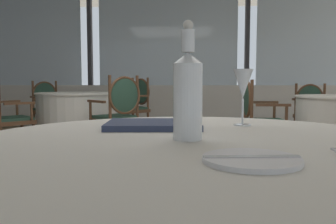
{
  "coord_description": "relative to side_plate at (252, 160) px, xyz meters",
  "views": [
    {
      "loc": [
        0.23,
        -2.95,
        0.93
      ],
      "look_at": [
        0.19,
        -1.79,
        0.83
      ],
      "focal_mm": 37.7,
      "sensor_mm": 36.0,
      "label": 1
    }
  ],
  "objects": [
    {
      "name": "butter_knife",
      "position": [
        0.0,
        0.0,
        0.01
      ],
      "size": [
        0.19,
        0.03,
        0.0
      ],
      "primitive_type": "cube",
      "rotation": [
        0.0,
        0.0,
        0.07
      ],
      "color": "silver",
      "rests_on": "foreground_table"
    },
    {
      "name": "dining_chair_2_1",
      "position": [
        -2.33,
        3.61,
        -0.21
      ],
      "size": [
        0.66,
        0.66,
        0.98
      ],
      "rotation": [
        0.0,
        0.0,
        7.06
      ],
      "color": "brown",
      "rests_on": "ground_plane"
    },
    {
      "name": "dining_chair_2_2",
      "position": [
        -0.88,
        3.6,
        -0.19
      ],
      "size": [
        0.66,
        0.66,
        1.0
      ],
      "rotation": [
        0.0,
        0.0,
        8.63
      ],
      "color": "brown",
      "rests_on": "ground_plane"
    },
    {
      "name": "background_table_2",
      "position": [
        -1.6,
        4.33,
        -0.39
      ],
      "size": [
        1.19,
        1.19,
        0.77
      ],
      "color": "silver",
      "rests_on": "ground_plane"
    },
    {
      "name": "dining_chair_0_3",
      "position": [
        1.73,
        4.29,
        -0.24
      ],
      "size": [
        0.54,
        0.47,
        0.9
      ],
      "rotation": [
        0.0,
        0.0,
        10.99
      ],
      "color": "brown",
      "rests_on": "ground_plane"
    },
    {
      "name": "ground_plane",
      "position": [
        -0.37,
        2.25,
        -0.77
      ],
      "size": [
        14.99,
        14.99,
        0.0
      ],
      "primitive_type": "plane",
      "color": "#756047"
    },
    {
      "name": "dining_chair_2_0",
      "position": [
        -2.31,
        5.06,
        -0.22
      ],
      "size": [
        0.66,
        0.66,
        0.94
      ],
      "rotation": [
        0.0,
        0.0,
        5.49
      ],
      "color": "brown",
      "rests_on": "ground_plane"
    },
    {
      "name": "menu_book",
      "position": [
        -0.23,
        0.52,
        0.01
      ],
      "size": [
        0.33,
        0.25,
        0.02
      ],
      "primitive_type": "cube",
      "rotation": [
        0.0,
        0.0,
        0.04
      ],
      "color": "#2D3856",
      "rests_on": "foreground_table"
    },
    {
      "name": "dining_chair_2_3",
      "position": [
        -0.87,
        5.04,
        -0.19
      ],
      "size": [
        0.66,
        0.66,
        0.99
      ],
      "rotation": [
        0.0,
        0.0,
        10.2
      ],
      "color": "brown",
      "rests_on": "ground_plane"
    },
    {
      "name": "wine_glass",
      "position": [
        0.09,
        0.59,
        0.14
      ],
      "size": [
        0.07,
        0.07,
        0.2
      ],
      "color": "white",
      "rests_on": "foreground_table"
    },
    {
      "name": "dining_chair_0_0",
      "position": [
        0.76,
        3.34,
        -0.22
      ],
      "size": [
        0.47,
        0.54,
        0.95
      ],
      "rotation": [
        0.0,
        0.0,
        6.27
      ],
      "color": "brown",
      "rests_on": "ground_plane"
    },
    {
      "name": "water_bottle",
      "position": [
        -0.12,
        0.27,
        0.12
      ],
      "size": [
        0.08,
        0.08,
        0.32
      ],
      "color": "white",
      "rests_on": "foreground_table"
    },
    {
      "name": "side_plate",
      "position": [
        0.0,
        0.0,
        0.0
      ],
      "size": [
        0.2,
        0.2,
        0.01
      ],
      "primitive_type": "cylinder",
      "color": "white",
      "rests_on": "foreground_table"
    },
    {
      "name": "window_wall_far",
      "position": [
        -0.37,
        6.58,
        0.41
      ],
      "size": [
        10.22,
        0.14,
        2.97
      ],
      "color": "silver",
      "rests_on": "ground_plane"
    }
  ]
}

